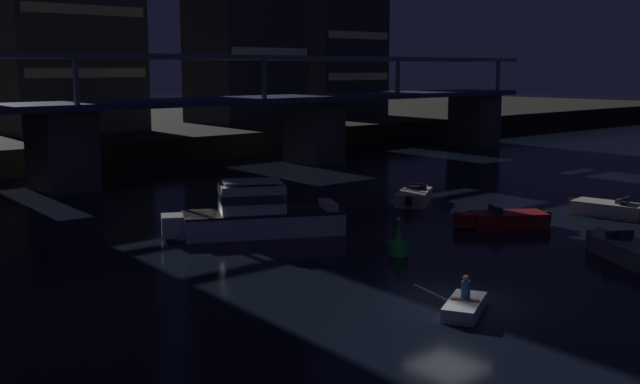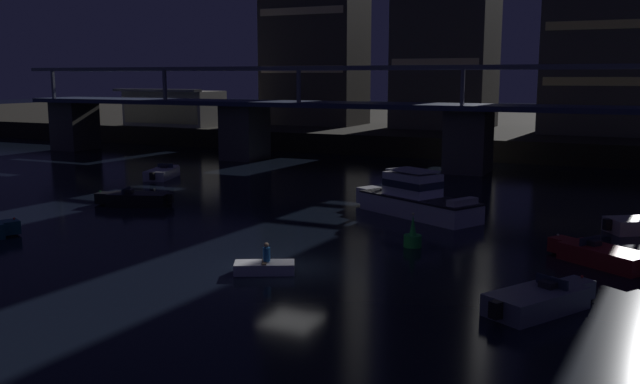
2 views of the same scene
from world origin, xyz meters
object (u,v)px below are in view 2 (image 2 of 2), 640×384
cabin_cruiser_near_left (415,198)px  speedboat_far_left (540,300)px  waterfront_pavilion (174,108)px  dinghy_with_paddler (265,267)px  speedboat_mid_left (136,199)px  tower_central (611,0)px  channel_buoy (413,237)px  speedboat_far_center (601,255)px  river_bridge (469,126)px  speedboat_mid_center (163,173)px

cabin_cruiser_near_left → speedboat_far_left: (9.31, -14.88, -0.64)m
waterfront_pavilion → dinghy_with_paddler: waterfront_pavilion is taller
dinghy_with_paddler → speedboat_mid_left: bearing=146.6°
tower_central → channel_buoy: size_ratio=16.61×
channel_buoy → waterfront_pavilion: bearing=138.0°
speedboat_far_left → speedboat_far_center: size_ratio=1.01×
river_bridge → speedboat_mid_center: size_ratio=19.02×
waterfront_pavilion → channel_buoy: bearing=-42.0°
speedboat_mid_center → channel_buoy: 29.56m
speedboat_mid_left → dinghy_with_paddler: dinghy_with_paddler is taller
speedboat_mid_center → river_bridge: bearing=32.7°
cabin_cruiser_near_left → speedboat_far_center: size_ratio=1.89×
river_bridge → speedboat_far_center: size_ratio=20.55×
waterfront_pavilion → speedboat_mid_left: 44.49m
waterfront_pavilion → speedboat_far_center: bearing=-36.7°
cabin_cruiser_near_left → speedboat_mid_center: 24.68m
speedboat_mid_center → speedboat_far_left: 39.30m
tower_central → dinghy_with_paddler: size_ratio=10.38×
speedboat_far_left → channel_buoy: channel_buoy is taller
speedboat_mid_left → river_bridge: bearing=56.9°
tower_central → speedboat_mid_center: size_ratio=5.67×
river_bridge → speedboat_far_center: bearing=-65.8°
river_bridge → speedboat_far_center: 30.62m
river_bridge → speedboat_mid_left: bearing=-123.1°
cabin_cruiser_near_left → speedboat_far_left: bearing=-58.0°
speedboat_far_left → tower_central: bearing=91.0°
tower_central → speedboat_far_left: tower_central is taller
speedboat_far_left → speedboat_far_center: 7.85m
speedboat_far_left → speedboat_far_center: bearing=77.8°
river_bridge → channel_buoy: 28.66m
cabin_cruiser_near_left → dinghy_with_paddler: bearing=-98.3°
speedboat_mid_center → speedboat_far_left: size_ratio=1.06×
river_bridge → speedboat_far_left: size_ratio=20.24×
speedboat_mid_left → speedboat_far_left: 29.04m
river_bridge → dinghy_with_paddler: 35.60m
waterfront_pavilion → speedboat_mid_left: size_ratio=2.42×
speedboat_mid_center → speedboat_far_center: same height
river_bridge → channel_buoy: size_ratio=55.75×
speedboat_far_left → channel_buoy: 10.10m
river_bridge → waterfront_pavilion: size_ratio=7.91×
speedboat_far_left → dinghy_with_paddler: dinghy_with_paddler is taller
speedboat_mid_center → dinghy_with_paddler: size_ratio=1.83×
river_bridge → tower_central: (9.80, 23.28, 12.53)m
tower_central → speedboat_far_left: 60.88m
river_bridge → speedboat_mid_left: river_bridge is taller
speedboat_far_center → dinghy_with_paddler: size_ratio=1.70×
tower_central → speedboat_mid_left: size_ratio=5.71×
waterfront_pavilion → speedboat_mid_left: waterfront_pavilion is taller
river_bridge → speedboat_mid_left: size_ratio=19.16×
cabin_cruiser_near_left → river_bridge: bearing=94.2°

